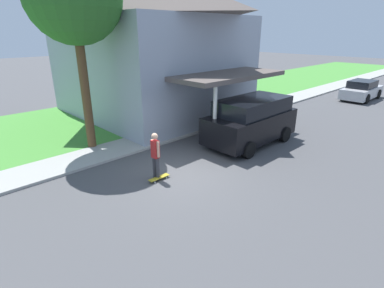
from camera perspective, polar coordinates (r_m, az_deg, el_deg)
name	(u,v)px	position (r m, az deg, el deg)	size (l,w,h in m)	color
ground_plane	(181,173)	(10.87, -2.03, -5.55)	(120.00, 120.00, 0.00)	#49494C
lawn	(168,107)	(20.30, -4.58, 7.04)	(10.00, 80.00, 0.08)	#478E38
sidewalk	(217,120)	(17.23, 4.82, 4.59)	(1.80, 80.00, 0.10)	#9E9E99
house	(150,41)	(18.60, -8.05, 18.78)	(12.54, 8.99, 8.05)	#99A3B2
suv_parked	(251,120)	(13.61, 11.20, 4.43)	(2.17, 4.53, 2.07)	black
car_down_street	(362,90)	(26.02, 29.58, 8.88)	(1.86, 4.26, 1.41)	#B7B7BC
skateboarder	(155,154)	(10.17, -6.98, -1.91)	(0.41, 0.22, 1.67)	#38383D
skateboard	(159,178)	(10.42, -6.30, -6.39)	(0.22, 0.79, 0.10)	#A89323
fire_hydrant	(145,131)	(14.22, -8.89, 2.47)	(0.20, 0.20, 0.66)	#99999E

